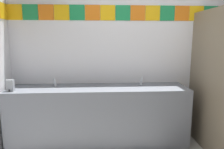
{
  "coord_description": "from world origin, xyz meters",
  "views": [
    {
      "loc": [
        -0.7,
        -1.73,
        1.56
      ],
      "look_at": [
        -0.54,
        0.89,
        1.11
      ],
      "focal_mm": 32.96,
      "sensor_mm": 36.0,
      "label": 1
    }
  ],
  "objects": [
    {
      "name": "wall_back",
      "position": [
        -0.0,
        1.53,
        1.26
      ],
      "size": [
        4.14,
        0.09,
        2.51
      ],
      "color": "silver",
      "rests_on": "ground_plane"
    },
    {
      "name": "vanity_counter",
      "position": [
        -0.72,
        1.21,
        0.44
      ],
      "size": [
        2.6,
        0.57,
        0.86
      ],
      "color": "slate",
      "rests_on": "ground_plane"
    },
    {
      "name": "faucet_left",
      "position": [
        -1.37,
        1.3,
        0.91
      ],
      "size": [
        0.04,
        0.1,
        0.14
      ],
      "color": "silver",
      "rests_on": "vanity_counter"
    },
    {
      "name": "faucet_right",
      "position": [
        -0.07,
        1.3,
        0.91
      ],
      "size": [
        0.04,
        0.1,
        0.14
      ],
      "color": "silver",
      "rests_on": "vanity_counter"
    },
    {
      "name": "soap_dispenser",
      "position": [
        -1.91,
        1.04,
        0.94
      ],
      "size": [
        0.09,
        0.09,
        0.16
      ],
      "color": "gray",
      "rests_on": "vanity_counter"
    }
  ]
}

